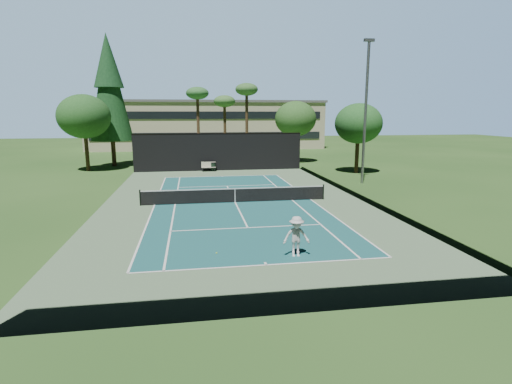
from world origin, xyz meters
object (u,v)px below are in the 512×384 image
at_px(tennis_net, 235,195).
at_px(player, 296,237).
at_px(tennis_ball_b, 214,194).
at_px(trash_bin, 213,167).
at_px(tennis_ball_a, 217,253).
at_px(park_bench, 209,166).
at_px(tennis_ball_c, 242,190).
at_px(tennis_ball_d, 172,193).

distance_m(tennis_net, player, 11.14).
height_order(tennis_ball_b, trash_bin, trash_bin).
height_order(tennis_ball_a, park_bench, park_bench).
height_order(tennis_ball_b, tennis_ball_c, tennis_ball_c).
bearing_deg(tennis_ball_d, park_bench, 74.33).
bearing_deg(tennis_net, park_bench, 94.32).
relative_size(tennis_ball_a, tennis_ball_b, 0.96).
xyz_separation_m(tennis_net, park_bench, (-1.17, 15.54, -0.01)).
bearing_deg(tennis_ball_b, player, -78.97).
height_order(tennis_net, tennis_ball_a, tennis_net).
xyz_separation_m(player, trash_bin, (-2.14, 26.74, -0.42)).
bearing_deg(trash_bin, park_bench, -162.42).
distance_m(tennis_ball_b, trash_bin, 12.64).
distance_m(tennis_ball_a, park_bench, 25.74).
bearing_deg(player, tennis_ball_c, 95.35).
bearing_deg(trash_bin, tennis_net, -87.60).
xyz_separation_m(tennis_ball_c, trash_bin, (-1.69, 11.41, 0.44)).
distance_m(tennis_ball_d, trash_bin, 12.52).
bearing_deg(park_bench, tennis_ball_a, -91.67).
bearing_deg(tennis_ball_d, tennis_net, -40.27).
bearing_deg(tennis_net, tennis_ball_d, 139.73).
height_order(tennis_ball_a, tennis_ball_b, tennis_ball_b).
distance_m(tennis_ball_c, park_bench, 11.47).
xyz_separation_m(tennis_net, trash_bin, (-0.66, 15.70, -0.08)).
height_order(tennis_net, tennis_ball_b, tennis_net).
relative_size(tennis_net, tennis_ball_d, 183.28).
bearing_deg(player, tennis_net, 101.32).
xyz_separation_m(tennis_ball_d, park_bench, (3.30, 11.75, 0.51)).
relative_size(player, trash_bin, 1.89).
bearing_deg(tennis_ball_b, tennis_ball_d, 167.61).
relative_size(tennis_ball_b, park_bench, 0.05).
distance_m(tennis_ball_c, tennis_ball_d, 5.53).
bearing_deg(trash_bin, tennis_ball_b, -92.80).
distance_m(tennis_net, tennis_ball_a, 10.38).
distance_m(player, tennis_ball_c, 15.36).
xyz_separation_m(tennis_net, tennis_ball_d, (-4.47, 3.79, -0.52)).
bearing_deg(player, tennis_ball_b, 104.73).
xyz_separation_m(tennis_ball_d, trash_bin, (3.81, 11.91, 0.44)).
bearing_deg(tennis_ball_c, park_bench, 101.11).
relative_size(tennis_ball_d, park_bench, 0.05).
bearing_deg(park_bench, trash_bin, 17.58).
bearing_deg(tennis_ball_d, player, -68.14).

